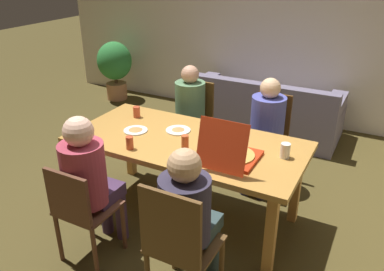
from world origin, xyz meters
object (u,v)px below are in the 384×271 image
(chair_3, at_px, (178,243))
(pizza_box_0, at_px, (231,155))
(plate_1, at_px, (136,130))
(drinking_glass_2, at_px, (185,143))
(couch, at_px, (261,113))
(chair_2, at_px, (269,136))
(person_1, at_px, (89,176))
(person_0, at_px, (188,111))
(person_2, at_px, (266,126))
(drinking_glass_3, at_px, (130,143))
(chair_1, at_px, (80,209))
(drinking_glass_0, at_px, (137,112))
(plate_0, at_px, (178,130))
(dining_table, at_px, (187,149))
(drinking_glass_1, at_px, (285,151))
(chair_0, at_px, (194,121))
(person_3, at_px, (188,211))
(potted_plant, at_px, (115,65))

(chair_3, height_order, pizza_box_0, pizza_box_0)
(plate_1, relative_size, drinking_glass_2, 1.54)
(couch, bearing_deg, chair_2, -68.48)
(person_1, bearing_deg, pizza_box_0, 34.75)
(person_0, xyz_separation_m, person_2, (0.87, 0.03, -0.01))
(chair_2, distance_m, pizza_box_0, 1.19)
(person_0, relative_size, drinking_glass_3, 10.80)
(chair_2, bearing_deg, chair_1, -114.59)
(drinking_glass_0, relative_size, couch, 0.05)
(plate_0, bearing_deg, couch, 85.48)
(dining_table, height_order, person_0, person_0)
(chair_1, distance_m, pizza_box_0, 1.23)
(dining_table, bearing_deg, person_2, 61.31)
(drinking_glass_1, distance_m, drinking_glass_3, 1.27)
(chair_2, relative_size, chair_3, 0.97)
(drinking_glass_0, bearing_deg, plate_1, -56.89)
(couch, bearing_deg, drinking_glass_0, -109.89)
(drinking_glass_0, bearing_deg, pizza_box_0, -18.62)
(dining_table, relative_size, person_2, 1.76)
(chair_0, distance_m, person_1, 1.74)
(person_1, xyz_separation_m, chair_3, (0.87, -0.16, -0.18))
(plate_0, xyz_separation_m, drinking_glass_2, (0.25, -0.32, 0.06))
(plate_0, relative_size, drinking_glass_1, 1.86)
(plate_1, distance_m, drinking_glass_2, 0.61)
(drinking_glass_3, bearing_deg, couch, 82.39)
(chair_0, xyz_separation_m, drinking_glass_2, (0.51, -1.13, 0.33))
(chair_1, bearing_deg, person_3, 7.77)
(couch, relative_size, potted_plant, 2.12)
(person_2, xyz_separation_m, drinking_glass_1, (0.39, -0.74, 0.15))
(plate_0, distance_m, drinking_glass_3, 0.53)
(pizza_box_0, height_order, drinking_glass_0, pizza_box_0)
(person_1, distance_m, chair_2, 1.98)
(drinking_glass_2, bearing_deg, person_3, -59.52)
(person_2, height_order, chair_3, person_2)
(couch, distance_m, potted_plant, 2.63)
(person_0, distance_m, drinking_glass_0, 0.64)
(pizza_box_0, distance_m, drinking_glass_2, 0.40)
(person_2, distance_m, plate_1, 1.30)
(person_0, height_order, couch, person_0)
(dining_table, relative_size, chair_1, 2.39)
(person_3, relative_size, drinking_glass_1, 9.69)
(person_1, bearing_deg, chair_1, -90.00)
(chair_0, xyz_separation_m, drinking_glass_0, (-0.27, -0.70, 0.31))
(drinking_glass_0, bearing_deg, person_0, 64.23)
(drinking_glass_0, distance_m, drinking_glass_3, 0.70)
(chair_0, bearing_deg, plate_1, -95.11)
(person_0, relative_size, chair_1, 1.38)
(chair_2, distance_m, drinking_glass_1, 1.03)
(person_3, relative_size, plate_1, 5.39)
(pizza_box_0, distance_m, drinking_glass_3, 0.85)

